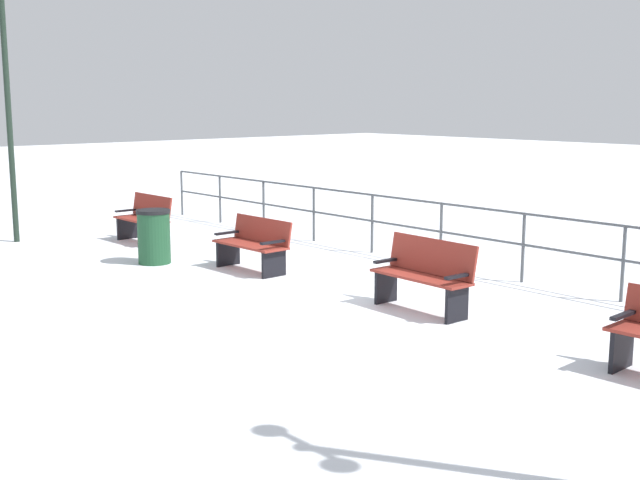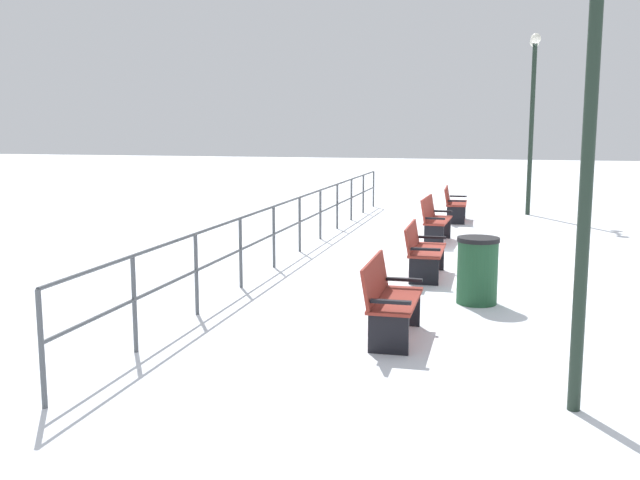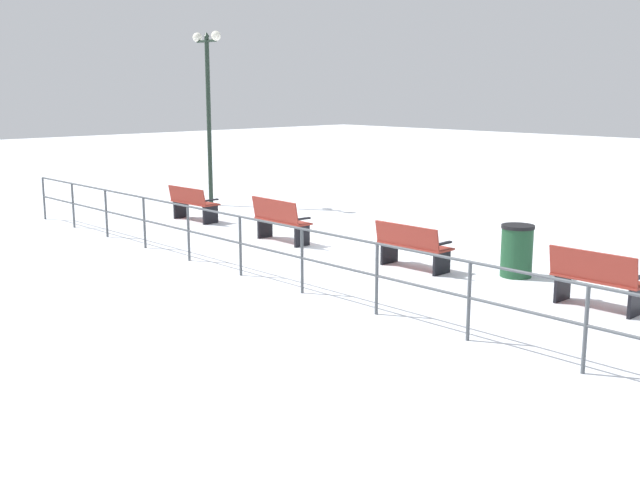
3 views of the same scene
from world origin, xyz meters
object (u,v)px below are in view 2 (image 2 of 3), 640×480
at_px(bench_third, 434,219).
at_px(bench_fourth, 454,203).
at_px(bench_nearest, 389,299).
at_px(bench_second, 423,250).
at_px(trash_bin, 477,270).
at_px(lamppost_middle, 533,95).

bearing_deg(bench_third, bench_fourth, 89.46).
height_order(bench_nearest, bench_third, bench_third).
height_order(bench_nearest, bench_second, bench_nearest).
relative_size(bench_nearest, bench_third, 0.91).
xyz_separation_m(bench_third, trash_bin, (1.07, -5.15, -0.04)).
relative_size(bench_second, trash_bin, 1.56).
height_order(bench_third, lamppost_middle, lamppost_middle).
height_order(bench_second, lamppost_middle, lamppost_middle).
distance_m(bench_second, lamppost_middle, 9.59).
bearing_deg(lamppost_middle, bench_fourth, -134.82).
height_order(bench_second, bench_third, bench_third).
relative_size(bench_second, bench_fourth, 0.99).
distance_m(bench_nearest, bench_second, 3.55).
xyz_separation_m(bench_second, lamppost_middle, (1.88, 8.99, 2.78)).
bearing_deg(lamppost_middle, bench_nearest, -98.53).
relative_size(bench_fourth, trash_bin, 1.57).
bearing_deg(bench_second, bench_nearest, -90.85).
relative_size(bench_nearest, bench_second, 0.95).
bearing_deg(bench_second, trash_bin, -61.06).
bearing_deg(bench_second, lamppost_middle, 77.22).
height_order(bench_second, trash_bin, trash_bin).
relative_size(bench_nearest, trash_bin, 1.48).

